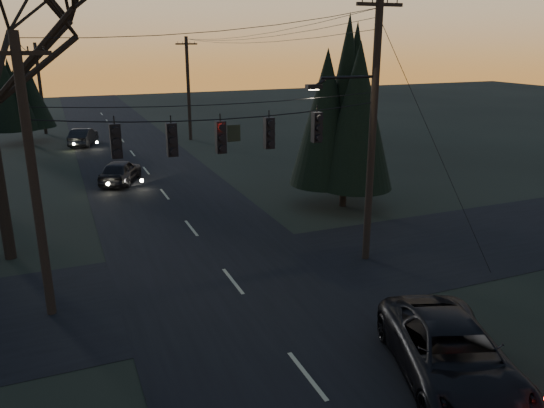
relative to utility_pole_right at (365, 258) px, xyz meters
name	(u,v)px	position (x,y,z in m)	size (l,w,h in m)	color
main_road	(172,204)	(-5.50, 10.00, 0.01)	(8.00, 120.00, 0.02)	black
cross_road	(233,281)	(-5.50, 0.00, 0.01)	(60.00, 7.00, 0.02)	black
utility_pole_right	(365,258)	(0.00, 0.00, 0.00)	(5.00, 0.30, 10.00)	black
utility_pole_left	(52,313)	(-11.50, 0.00, 0.00)	(1.80, 0.30, 8.50)	black
utility_pole_far_r	(191,140)	(0.00, 28.00, 0.00)	(1.80, 0.30, 8.50)	black
utility_pole_far_l	(46,134)	(-11.50, 36.00, 0.00)	(0.30, 0.30, 8.00)	black
span_signal_assembly	(222,135)	(-5.74, 0.00, 5.28)	(11.50, 0.44, 1.55)	black
evergreen_right	(346,114)	(2.60, 6.37, 4.76)	(4.01, 4.01, 8.34)	black
evergreen_dist	(20,99)	(-13.05, 31.78, 3.65)	(3.77, 3.77, 6.11)	black
suv_near	(452,356)	(-2.30, -7.61, 0.77)	(2.55, 5.53, 1.54)	black
sedan_oncoming_a	(120,172)	(-7.42, 15.47, 0.71)	(1.67, 4.15, 1.41)	black
sedan_oncoming_b	(83,137)	(-8.66, 28.85, 0.69)	(1.46, 4.18, 1.38)	black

